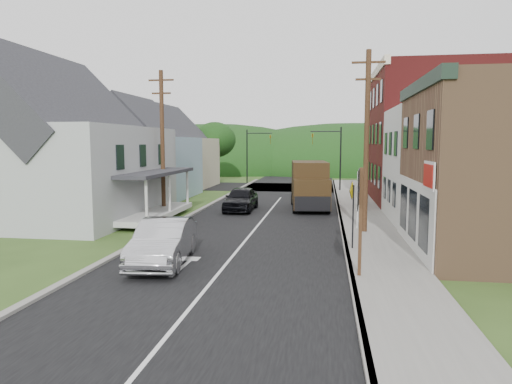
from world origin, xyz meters
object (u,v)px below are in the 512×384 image
at_px(silver_sedan, 164,242).
at_px(warning_sign, 353,205).
at_px(delivery_van, 310,185).
at_px(route_sign_cluster, 359,206).
at_px(dark_sedan, 241,199).

xyz_separation_m(silver_sedan, warning_sign, (7.13, 3.05, 1.13)).
bearing_deg(silver_sedan, delivery_van, 65.10).
xyz_separation_m(route_sign_cluster, warning_sign, (0.02, 4.00, -0.52)).
bearing_deg(silver_sedan, warning_sign, 16.32).
relative_size(dark_sedan, route_sign_cluster, 1.30).
height_order(silver_sedan, delivery_van, delivery_van).
relative_size(silver_sedan, delivery_van, 0.83).
xyz_separation_m(dark_sedan, route_sign_cluster, (6.69, -14.66, 1.69)).
bearing_deg(route_sign_cluster, delivery_van, 103.03).
distance_m(silver_sedan, warning_sign, 7.84).
xyz_separation_m(dark_sedan, delivery_van, (4.53, 1.46, 0.85)).
xyz_separation_m(silver_sedan, route_sign_cluster, (7.10, -0.94, 1.66)).
relative_size(silver_sedan, warning_sign, 1.77).
distance_m(silver_sedan, delivery_van, 15.98).
bearing_deg(warning_sign, dark_sedan, 139.71).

